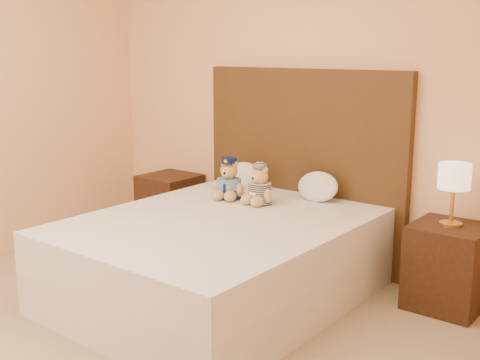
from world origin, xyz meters
name	(u,v)px	position (x,y,z in m)	size (l,w,h in m)	color
room_walls	(124,17)	(0.00, 0.46, 1.81)	(4.04, 4.52, 2.72)	#F6B986
bed	(219,259)	(0.00, 1.20, 0.28)	(1.60, 2.00, 0.55)	white
headboard	(302,166)	(0.00, 2.21, 0.75)	(1.75, 0.08, 1.50)	#452D14
nightstand_left	(170,205)	(-1.25, 2.00, 0.28)	(0.45, 0.45, 0.55)	#381F12
nightstand_right	(447,266)	(1.25, 2.00, 0.28)	(0.45, 0.45, 0.55)	#381F12
lamp	(454,179)	(1.25, 2.00, 0.85)	(0.20, 0.20, 0.40)	gold
teddy_police	(229,178)	(-0.30, 1.67, 0.70)	(0.26, 0.25, 0.31)	tan
teddy_prisoner	(260,185)	(-0.03, 1.69, 0.69)	(0.25, 0.24, 0.28)	tan
pillow_left	(243,174)	(-0.44, 2.03, 0.66)	(0.31, 0.20, 0.22)	white
pillow_right	(318,185)	(0.25, 2.03, 0.67)	(0.33, 0.21, 0.23)	white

